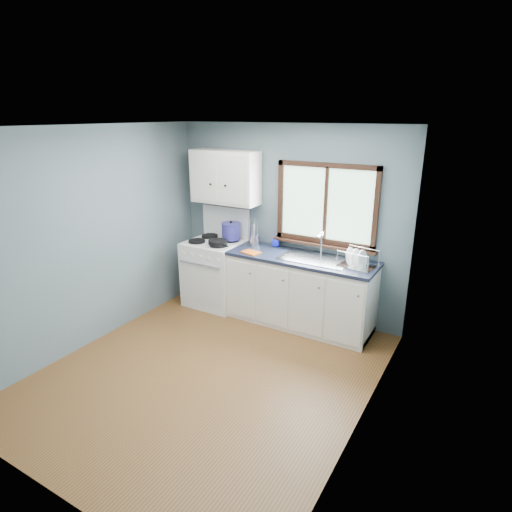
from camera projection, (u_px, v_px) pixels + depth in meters
The scene contains 19 objects.
floor at pixel (209, 373), 4.54m from camera, with size 3.20×3.60×0.02m, color brown.
ceiling at pixel (199, 125), 3.74m from camera, with size 3.20×3.60×0.02m, color white.
wall_back at pixel (287, 222), 5.62m from camera, with size 3.20×0.02×2.50m, color slate.
wall_front at pixel (30, 344), 2.65m from camera, with size 3.20×0.02×2.50m, color slate.
wall_left at pixel (92, 238), 4.90m from camera, with size 0.02×3.60×2.50m, color slate.
wall_right at pixel (369, 295), 3.37m from camera, with size 0.02×3.60×2.50m, color slate.
gas_range at pixel (215, 271), 6.04m from camera, with size 0.76×0.69×1.36m.
base_cabinets at pixel (300, 295), 5.46m from camera, with size 1.85×0.60×0.88m.
countertop at pixel (301, 258), 5.30m from camera, with size 1.89×0.64×0.04m, color black.
sink at pixel (314, 264), 5.23m from camera, with size 0.84×0.46×0.44m.
window at pixel (325, 210), 5.26m from camera, with size 1.36×0.10×1.03m.
upper_cabinets at pixel (225, 177), 5.70m from camera, with size 0.95×0.35×0.70m.
skillet at pixel (218, 242), 5.67m from camera, with size 0.40×0.33×0.05m.
stockpot at pixel (231, 231), 5.87m from camera, with size 0.27×0.27×0.26m.
utensil_crock at pixel (256, 240), 5.75m from camera, with size 0.14×0.14×0.36m.
thermos at pixel (253, 235), 5.67m from camera, with size 0.07×0.07×0.32m, color silver.
soap_bottle at pixel (275, 237), 5.61m from camera, with size 0.11×0.11×0.28m, color #111CCE.
dish_towel at pixel (251, 252), 5.44m from camera, with size 0.22×0.16×0.02m, color #DF5C16.
dish_rack at pixel (357, 262), 4.94m from camera, with size 0.45×0.37×0.21m.
Camera 1 is at (2.39, -3.13, 2.61)m, focal length 30.00 mm.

